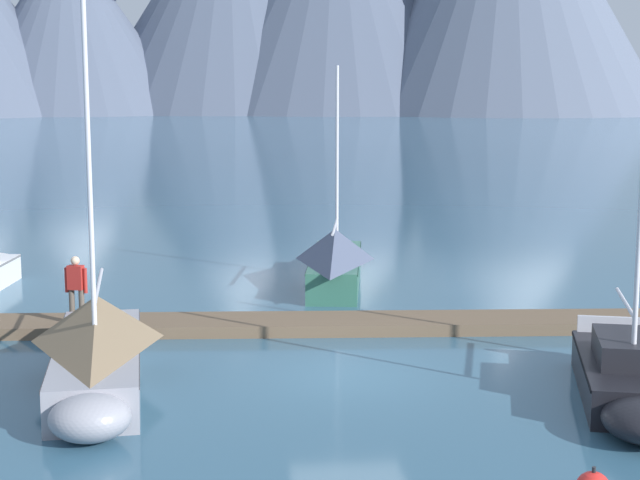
# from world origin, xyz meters

# --- Properties ---
(ground_plane) EXTENTS (700.00, 700.00, 0.00)m
(ground_plane) POSITION_xyz_m (0.00, 0.00, 0.00)
(ground_plane) COLOR #335B75
(mountain_central_massif) EXTENTS (59.57, 59.57, 42.90)m
(mountain_central_massif) POSITION_xyz_m (-36.48, 225.71, 22.12)
(mountain_central_massif) COLOR #4C566B
(mountain_central_massif) RESTS_ON ground
(dock) EXTENTS (26.98, 3.80, 0.30)m
(dock) POSITION_xyz_m (0.00, 4.00, 0.14)
(dock) COLOR brown
(dock) RESTS_ON ground
(sailboat_second_berth) EXTENTS (2.28, 7.33, 7.90)m
(sailboat_second_berth) POSITION_xyz_m (-5.28, -0.19, 0.86)
(sailboat_second_berth) COLOR #93939E
(sailboat_second_berth) RESTS_ON ground
(sailboat_mid_dock_port) EXTENTS (2.63, 7.36, 6.77)m
(sailboat_mid_dock_port) POSITION_xyz_m (0.91, 9.77, 0.87)
(sailboat_mid_dock_port) COLOR #336B56
(sailboat_mid_dock_port) RESTS_ON ground
(sailboat_mid_dock_starboard) EXTENTS (3.20, 5.90, 6.64)m
(sailboat_mid_dock_starboard) POSITION_xyz_m (5.10, -2.54, 0.50)
(sailboat_mid_dock_starboard) COLOR black
(sailboat_mid_dock_starboard) RESTS_ON ground
(person_on_dock) EXTENTS (0.56, 0.33, 1.69)m
(person_on_dock) POSITION_xyz_m (-6.26, 4.13, 1.26)
(person_on_dock) COLOR brown
(person_on_dock) RESTS_ON dock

